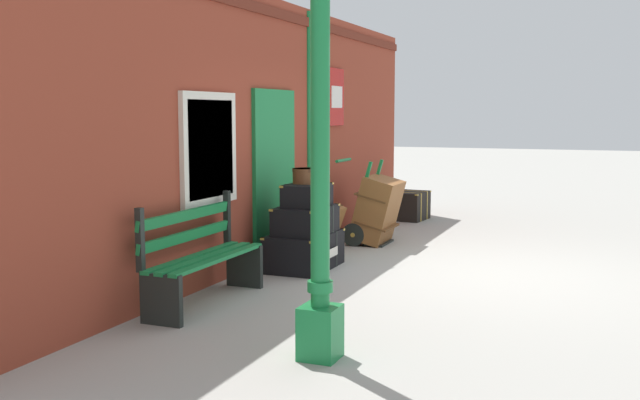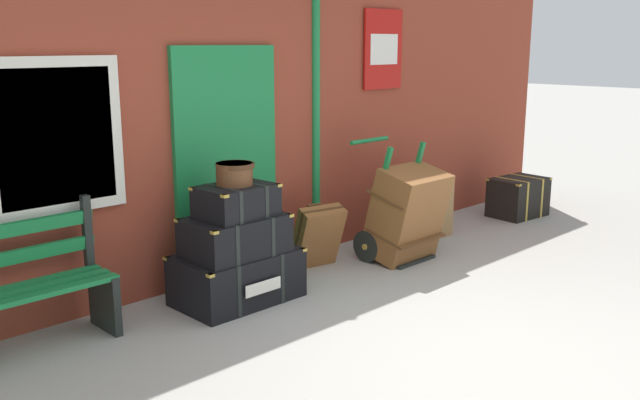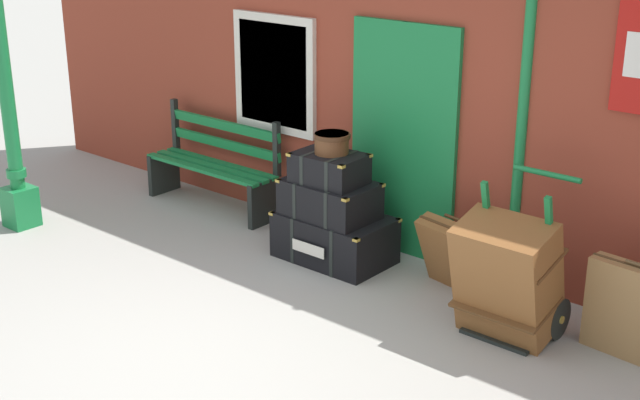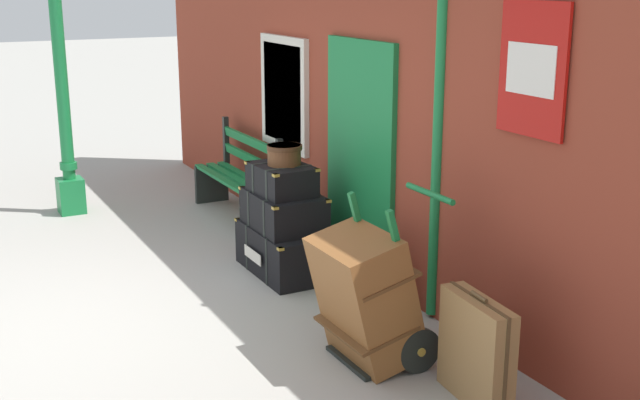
{
  "view_description": "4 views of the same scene",
  "coord_description": "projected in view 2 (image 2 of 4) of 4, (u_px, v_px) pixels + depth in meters",
  "views": [
    {
      "loc": [
        -8.2,
        -1.47,
        1.82
      ],
      "look_at": [
        -0.61,
        1.61,
        0.84
      ],
      "focal_mm": 41.17,
      "sensor_mm": 36.0,
      "label": 1
    },
    {
      "loc": [
        -3.81,
        -2.56,
        2.13
      ],
      "look_at": [
        0.36,
        1.68,
        0.78
      ],
      "focal_mm": 39.15,
      "sensor_mm": 36.0,
      "label": 2
    },
    {
      "loc": [
        4.17,
        -3.7,
        3.16
      ],
      "look_at": [
        -0.41,
        1.67,
        0.63
      ],
      "focal_mm": 48.82,
      "sensor_mm": 36.0,
      "label": 3
    },
    {
      "loc": [
        5.99,
        -1.12,
        2.61
      ],
      "look_at": [
        0.38,
        1.79,
        0.88
      ],
      "focal_mm": 46.1,
      "sensor_mm": 36.0,
      "label": 4
    }
  ],
  "objects": [
    {
      "name": "ground_plane",
      "position": [
        452.0,
        355.0,
        4.85
      ],
      "size": [
        60.0,
        60.0,
        0.0
      ],
      "primitive_type": "plane",
      "color": "#A3A099"
    },
    {
      "name": "brick_facade",
      "position": [
        220.0,
        102.0,
        6.3
      ],
      "size": [
        10.4,
        0.35,
        3.2
      ],
      "color": "brown",
      "rests_on": "ground"
    },
    {
      "name": "steamer_trunk_base",
      "position": [
        237.0,
        277.0,
        5.83
      ],
      "size": [
        1.01,
        0.68,
        0.43
      ],
      "color": "black",
      "rests_on": "ground"
    },
    {
      "name": "steamer_trunk_middle",
      "position": [
        235.0,
        235.0,
        5.71
      ],
      "size": [
        0.82,
        0.56,
        0.33
      ],
      "color": "black",
      "rests_on": "steamer_trunk_base"
    },
    {
      "name": "steamer_trunk_top",
      "position": [
        236.0,
        201.0,
        5.64
      ],
      "size": [
        0.63,
        0.48,
        0.27
      ],
      "color": "black",
      "rests_on": "steamer_trunk_middle"
    },
    {
      "name": "round_hatbox",
      "position": [
        235.0,
        172.0,
        5.61
      ],
      "size": [
        0.31,
        0.31,
        0.18
      ],
      "color": "brown",
      "rests_on": "steamer_trunk_top"
    },
    {
      "name": "porters_trolley",
      "position": [
        392.0,
        231.0,
        7.02
      ],
      "size": [
        0.71,
        0.69,
        1.18
      ],
      "color": "black",
      "rests_on": "ground"
    },
    {
      "name": "large_brown_trunk",
      "position": [
        407.0,
        214.0,
        6.85
      ],
      "size": [
        0.7,
        0.64,
        0.96
      ],
      "color": "brown",
      "rests_on": "ground"
    },
    {
      "name": "suitcase_charcoal",
      "position": [
        317.0,
        236.0,
        6.66
      ],
      "size": [
        0.52,
        0.45,
        0.63
      ],
      "color": "brown",
      "rests_on": "ground"
    },
    {
      "name": "suitcase_slate",
      "position": [
        429.0,
        208.0,
        7.66
      ],
      "size": [
        0.65,
        0.23,
        0.73
      ],
      "color": "olive",
      "rests_on": "ground"
    },
    {
      "name": "corner_trunk",
      "position": [
        518.0,
        197.0,
        8.69
      ],
      "size": [
        0.73,
        0.55,
        0.49
      ],
      "color": "black",
      "rests_on": "ground"
    }
  ]
}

